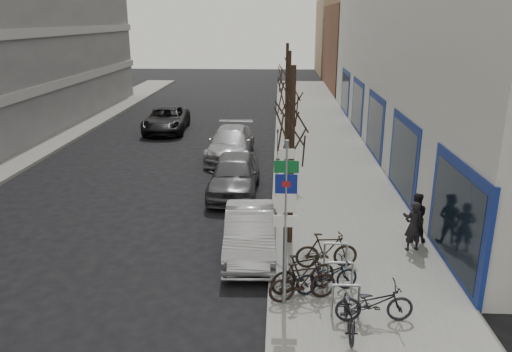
# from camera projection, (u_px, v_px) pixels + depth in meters

# --- Properties ---
(ground) EXTENTS (120.00, 120.00, 0.00)m
(ground) POSITION_uv_depth(u_px,v_px,m) (186.00, 306.00, 12.24)
(ground) COLOR black
(ground) RESTS_ON ground
(sidewalk_east) EXTENTS (5.00, 70.00, 0.15)m
(sidewalk_east) POSITION_uv_depth(u_px,v_px,m) (331.00, 180.00, 21.54)
(sidewalk_east) COLOR slate
(sidewalk_east) RESTS_ON ground
(brick_building_far) EXTENTS (12.00, 14.00, 8.00)m
(brick_building_far) POSITION_uv_depth(u_px,v_px,m) (391.00, 48.00, 48.54)
(brick_building_far) COLOR brown
(brick_building_far) RESTS_ON ground
(tan_building_far) EXTENTS (13.00, 12.00, 9.00)m
(tan_building_far) POSITION_uv_depth(u_px,v_px,m) (370.00, 37.00, 62.65)
(tan_building_far) COLOR #937A5B
(tan_building_far) RESTS_ON ground
(highway_sign_pole) EXTENTS (0.55, 0.10, 4.20)m
(highway_sign_pole) POSITION_uv_depth(u_px,v_px,m) (286.00, 214.00, 11.38)
(highway_sign_pole) COLOR gray
(highway_sign_pole) RESTS_ON ground
(bike_rack) EXTENTS (0.66, 2.26, 0.83)m
(bike_rack) POSITION_uv_depth(u_px,v_px,m) (340.00, 273.00, 12.44)
(bike_rack) COLOR gray
(bike_rack) RESTS_ON sidewalk_east
(tree_near) EXTENTS (1.80, 1.80, 5.50)m
(tree_near) POSITION_uv_depth(u_px,v_px,m) (293.00, 115.00, 14.22)
(tree_near) COLOR black
(tree_near) RESTS_ON ground
(tree_mid) EXTENTS (1.80, 1.80, 5.50)m
(tree_mid) POSITION_uv_depth(u_px,v_px,m) (289.00, 86.00, 20.41)
(tree_mid) COLOR black
(tree_mid) RESTS_ON ground
(tree_far) EXTENTS (1.80, 1.80, 5.50)m
(tree_far) POSITION_uv_depth(u_px,v_px,m) (287.00, 70.00, 26.60)
(tree_far) COLOR black
(tree_far) RESTS_ON ground
(meter_front) EXTENTS (0.10, 0.08, 1.27)m
(meter_front) POSITION_uv_depth(u_px,v_px,m) (275.00, 225.00, 14.73)
(meter_front) COLOR gray
(meter_front) RESTS_ON sidewalk_east
(meter_mid) EXTENTS (0.10, 0.08, 1.27)m
(meter_mid) POSITION_uv_depth(u_px,v_px,m) (277.00, 171.00, 19.96)
(meter_mid) COLOR gray
(meter_mid) RESTS_ON sidewalk_east
(meter_back) EXTENTS (0.10, 0.08, 1.27)m
(meter_back) POSITION_uv_depth(u_px,v_px,m) (278.00, 139.00, 25.20)
(meter_back) COLOR gray
(meter_back) RESTS_ON sidewalk_east
(bike_near_left) EXTENTS (0.54, 1.69, 1.03)m
(bike_near_left) POSITION_uv_depth(u_px,v_px,m) (350.00, 309.00, 10.89)
(bike_near_left) COLOR black
(bike_near_left) RESTS_ON sidewalk_east
(bike_near_right) EXTENTS (1.80, 0.97, 1.05)m
(bike_near_right) POSITION_uv_depth(u_px,v_px,m) (303.00, 281.00, 12.04)
(bike_near_right) COLOR black
(bike_near_right) RESTS_ON sidewalk_east
(bike_mid_curb) EXTENTS (1.74, 1.02, 1.02)m
(bike_mid_curb) POSITION_uv_depth(u_px,v_px,m) (327.00, 273.00, 12.44)
(bike_mid_curb) COLOR black
(bike_mid_curb) RESTS_ON sidewalk_east
(bike_mid_inner) EXTENTS (1.84, 1.17, 1.07)m
(bike_mid_inner) POSITION_uv_depth(u_px,v_px,m) (303.00, 272.00, 12.44)
(bike_mid_inner) COLOR black
(bike_mid_inner) RESTS_ON sidewalk_east
(bike_far_curb) EXTENTS (1.82, 0.68, 1.09)m
(bike_far_curb) POSITION_uv_depth(u_px,v_px,m) (375.00, 300.00, 11.21)
(bike_far_curb) COLOR black
(bike_far_curb) RESTS_ON sidewalk_east
(bike_far_inner) EXTENTS (1.78, 0.70, 1.05)m
(bike_far_inner) POSITION_uv_depth(u_px,v_px,m) (327.00, 250.00, 13.65)
(bike_far_inner) COLOR black
(bike_far_inner) RESTS_ON sidewalk_east
(parked_car_front) EXTENTS (1.64, 4.22, 1.37)m
(parked_car_front) POSITION_uv_depth(u_px,v_px,m) (250.00, 232.00, 14.76)
(parked_car_front) COLOR #AFAFB4
(parked_car_front) RESTS_ON ground
(parked_car_mid) EXTENTS (1.94, 4.72, 1.60)m
(parked_car_mid) POSITION_uv_depth(u_px,v_px,m) (234.00, 174.00, 19.88)
(parked_car_mid) COLOR #4C4C51
(parked_car_mid) RESTS_ON ground
(parked_car_back) EXTENTS (2.27, 5.30, 1.52)m
(parked_car_back) POSITION_uv_depth(u_px,v_px,m) (231.00, 143.00, 24.99)
(parked_car_back) COLOR #9C9BA0
(parked_car_back) RESTS_ON ground
(lane_car) EXTENTS (2.76, 5.44, 1.48)m
(lane_car) POSITION_uv_depth(u_px,v_px,m) (166.00, 120.00, 30.95)
(lane_car) COLOR black
(lane_car) RESTS_ON ground
(pedestrian_near) EXTENTS (0.63, 0.49, 1.53)m
(pedestrian_near) POSITION_uv_depth(u_px,v_px,m) (413.00, 226.00, 14.63)
(pedestrian_near) COLOR black
(pedestrian_near) RESTS_ON sidewalk_east
(pedestrian_far) EXTENTS (0.61, 0.45, 1.58)m
(pedestrian_far) POSITION_uv_depth(u_px,v_px,m) (415.00, 217.00, 15.24)
(pedestrian_far) COLOR black
(pedestrian_far) RESTS_ON sidewalk_east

